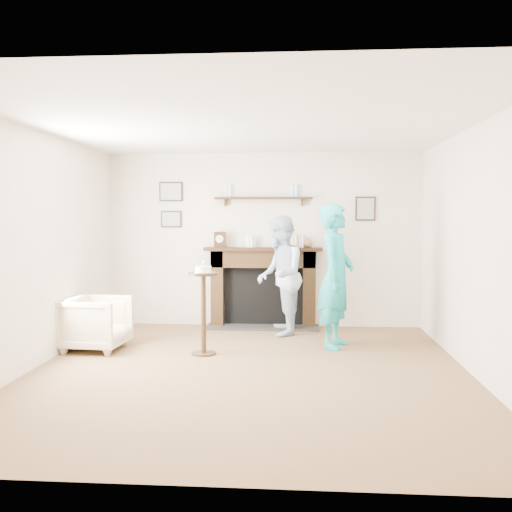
# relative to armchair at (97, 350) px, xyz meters

# --- Properties ---
(ground) EXTENTS (5.00, 5.00, 0.00)m
(ground) POSITION_rel_armchair_xyz_m (1.90, -0.82, 0.00)
(ground) COLOR brown
(ground) RESTS_ON ground
(room_shell) EXTENTS (4.54, 5.02, 2.52)m
(room_shell) POSITION_rel_armchair_xyz_m (1.90, -0.13, 1.62)
(room_shell) COLOR beige
(room_shell) RESTS_ON ground
(armchair) EXTENTS (0.75, 0.73, 0.64)m
(armchair) POSITION_rel_armchair_xyz_m (0.00, 0.00, 0.00)
(armchair) COLOR #BDA78C
(armchair) RESTS_ON ground
(man) EXTENTS (0.65, 0.81, 1.60)m
(man) POSITION_rel_armchair_xyz_m (2.15, 1.06, 0.00)
(man) COLOR #AFC3DA
(man) RESTS_ON ground
(woman) EXTENTS (0.59, 0.73, 1.74)m
(woman) POSITION_rel_armchair_xyz_m (2.85, 0.36, 0.00)
(woman) COLOR #21C0B9
(woman) RESTS_ON ground
(pedestal_table) EXTENTS (0.34, 0.34, 1.09)m
(pedestal_table) POSITION_rel_armchair_xyz_m (1.31, -0.12, 0.67)
(pedestal_table) COLOR black
(pedestal_table) RESTS_ON ground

